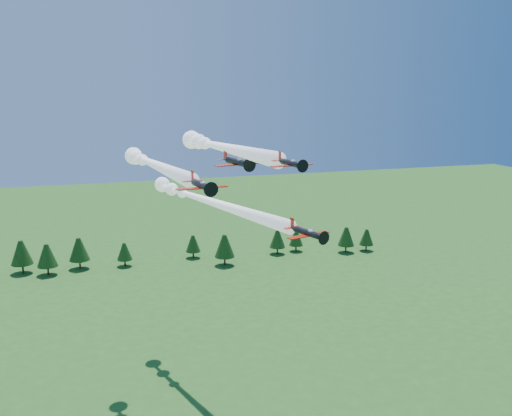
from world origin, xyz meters
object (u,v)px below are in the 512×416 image
object	(u,v)px
plane_right	(206,200)
plane_slot	(237,162)
plane_left	(152,163)
plane_lead	(219,146)

from	to	relation	value
plane_right	plane_slot	size ratio (longest dim) A/B	6.37
plane_right	plane_left	bearing A→B (deg)	-165.49
plane_lead	plane_right	world-z (taller)	plane_lead
plane_lead	plane_right	xyz separation A→B (m)	(0.89, 16.11, -13.06)
plane_left	plane_slot	bearing A→B (deg)	-62.70
plane_right	plane_slot	distance (m)	26.88
plane_lead	plane_slot	distance (m)	8.58
plane_lead	plane_slot	size ratio (longest dim) A/B	4.88
plane_left	plane_right	xyz separation A→B (m)	(11.98, 7.39, -9.29)
plane_lead	plane_left	world-z (taller)	plane_lead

